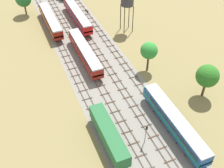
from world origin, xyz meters
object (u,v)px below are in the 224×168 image
water_tower (127,1)px  signal_post_mid (88,17)px  diesel_railcar_left_mid (85,52)px  signal_post_near (86,15)px  freight_boxcar_far_left_near (109,134)px  diesel_railcar_far_left_midfar (50,20)px  diesel_railcar_centre_nearest (174,121)px  signal_post_nearest (146,132)px  passenger_coach_centre_left_far (77,14)px

water_tower → signal_post_mid: bearing=148.5°
diesel_railcar_left_mid → signal_post_near: size_ratio=3.91×
freight_boxcar_far_left_near → diesel_railcar_far_left_midfar: bearing=90.0°
diesel_railcar_far_left_midfar → signal_post_mid: size_ratio=3.58×
diesel_railcar_left_mid → signal_post_near: 19.30m
freight_boxcar_far_left_near → signal_post_mid: (10.75, 43.60, 1.16)m
diesel_railcar_centre_nearest → freight_boxcar_far_left_near: diesel_railcar_centre_nearest is taller
water_tower → signal_post_near: water_tower is taller
freight_boxcar_far_left_near → signal_post_near: size_ratio=2.67×
diesel_railcar_left_mid → signal_post_nearest: bearing=-85.9°
diesel_railcar_centre_nearest → water_tower: 40.85m
passenger_coach_centre_left_far → diesel_railcar_centre_nearest: bearing=-85.1°
diesel_railcar_left_mid → diesel_railcar_far_left_midfar: size_ratio=1.00×
diesel_railcar_centre_nearest → passenger_coach_centre_left_far: 50.41m
signal_post_nearest → diesel_railcar_far_left_midfar: bearing=97.3°
freight_boxcar_far_left_near → signal_post_nearest: 6.93m
passenger_coach_centre_left_far → signal_post_mid: size_ratio=3.85×
diesel_railcar_left_mid → water_tower: bearing=31.7°
diesel_railcar_left_mid → passenger_coach_centre_left_far: (4.30, 20.94, 0.02)m
freight_boxcar_far_left_near → water_tower: (20.83, 37.43, 7.03)m
water_tower → signal_post_near: 14.24m
diesel_railcar_centre_nearest → passenger_coach_centre_left_far: bearing=94.9°
freight_boxcar_far_left_near → diesel_railcar_centre_nearest: bearing=-9.0°
diesel_railcar_far_left_midfar → signal_post_mid: signal_post_mid is taller
diesel_railcar_left_mid → signal_post_nearest: 29.79m
freight_boxcar_far_left_near → water_tower: water_tower is taller
diesel_railcar_centre_nearest → water_tower: water_tower is taller
water_tower → freight_boxcar_far_left_near: bearing=-119.1°
freight_boxcar_far_left_near → signal_post_nearest: bearing=-21.0°
diesel_railcar_left_mid → passenger_coach_centre_left_far: same height
diesel_railcar_left_mid → signal_post_mid: size_ratio=3.58×
signal_post_nearest → diesel_railcar_centre_nearest: bearing=3.8°
water_tower → signal_post_nearest: 42.91m
passenger_coach_centre_left_far → signal_post_near: signal_post_near is taller
diesel_railcar_centre_nearest → freight_boxcar_far_left_near: 13.07m
water_tower → diesel_railcar_far_left_midfar: bearing=153.8°
freight_boxcar_far_left_near → diesel_railcar_left_mid: bearing=81.0°
passenger_coach_centre_left_far → signal_post_nearest: (-2.15, -50.65, 0.37)m
diesel_railcar_left_mid → signal_post_near: signal_post_near is taller
diesel_railcar_left_mid → passenger_coach_centre_left_far: 21.37m
signal_post_mid → diesel_railcar_left_mid: bearing=-111.5°
signal_post_nearest → freight_boxcar_far_left_near: bearing=159.0°
diesel_railcar_far_left_midfar → diesel_railcar_left_mid: bearing=-78.1°
diesel_railcar_far_left_midfar → passenger_coach_centre_left_far: (8.61, 0.48, 0.02)m
diesel_railcar_far_left_midfar → signal_post_nearest: (6.45, -50.17, 0.39)m
water_tower → signal_post_nearest: water_tower is taller
freight_boxcar_far_left_near → signal_post_mid: bearing=76.1°
freight_boxcar_far_left_near → signal_post_near: signal_post_near is taller
passenger_coach_centre_left_far → signal_post_near: bearing=-52.1°
diesel_railcar_far_left_midfar → signal_post_near: bearing=-12.0°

